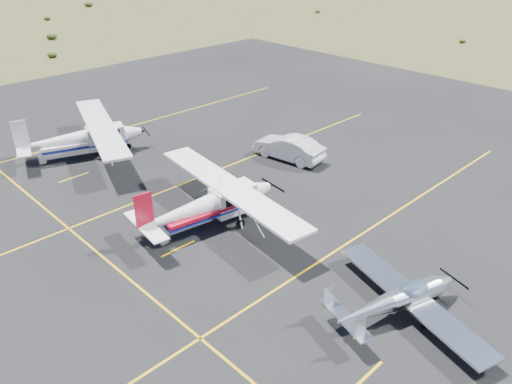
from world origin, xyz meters
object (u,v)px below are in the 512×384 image
aircraft_plain (83,137)px  aircraft_low_wing (401,299)px  sedan (289,148)px  aircraft_cessna (211,203)px

aircraft_plain → aircraft_low_wing: bearing=-67.2°
aircraft_plain → sedan: bearing=-26.8°
aircraft_cessna → aircraft_low_wing: bearing=-76.9°
aircraft_low_wing → aircraft_plain: 23.65m
aircraft_low_wing → aircraft_cessna: aircraft_cessna is taller
aircraft_plain → sedan: aircraft_plain is taller
sedan → aircraft_plain: bearing=-54.8°
aircraft_plain → sedan: 13.90m
aircraft_cessna → aircraft_plain: size_ratio=0.98×
aircraft_low_wing → aircraft_plain: (-1.40, 23.60, 0.55)m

